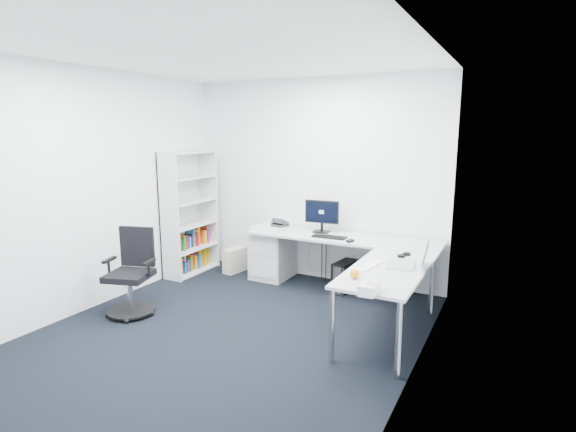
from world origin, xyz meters
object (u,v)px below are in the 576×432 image
at_px(task_chair, 129,273).
at_px(monitor, 322,216).
at_px(bookshelf, 190,213).
at_px(laptop, 402,252).
at_px(l_desk, 331,271).

bearing_deg(task_chair, monitor, 35.00).
distance_m(bookshelf, laptop, 3.19).
bearing_deg(l_desk, task_chair, -140.83).
distance_m(bookshelf, task_chair, 1.60).
height_order(task_chair, laptop, laptop).
bearing_deg(bookshelf, task_chair, -75.69).
bearing_deg(laptop, bookshelf, 160.27).
xyz_separation_m(l_desk, monitor, (-0.32, 0.43, 0.57)).
bearing_deg(l_desk, laptop, -29.52).
bearing_deg(task_chair, l_desk, 22.14).
height_order(l_desk, monitor, monitor).
xyz_separation_m(l_desk, task_chair, (-1.79, -1.46, 0.12)).
relative_size(monitor, laptop, 1.19).
bearing_deg(monitor, task_chair, -133.10).
relative_size(bookshelf, task_chair, 1.82).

